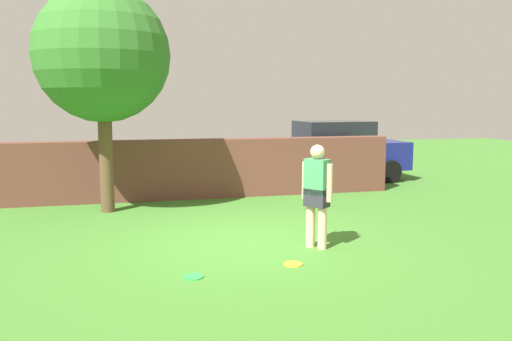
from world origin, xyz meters
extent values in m
plane|color=#3D7528|center=(0.00, 0.00, 0.00)|extent=(40.00, 40.00, 0.00)
cube|color=brown|center=(-1.50, 4.12, 0.69)|extent=(12.16, 0.50, 1.39)
cylinder|color=brown|center=(-2.23, 2.98, 1.23)|extent=(0.28, 0.28, 2.46)
sphere|color=#337028|center=(-2.23, 2.98, 3.21)|extent=(2.72, 2.72, 2.72)
cylinder|color=beige|center=(0.93, -0.55, 0.42)|extent=(0.14, 0.14, 0.85)
cylinder|color=beige|center=(1.06, -0.73, 0.42)|extent=(0.14, 0.14, 0.85)
cube|color=#2D2D38|center=(1.00, -0.64, 0.80)|extent=(0.39, 0.42, 0.28)
cube|color=#3F8C59|center=(1.00, -0.64, 1.12)|extent=(0.39, 0.42, 0.55)
sphere|color=beige|center=(1.00, -0.64, 1.51)|extent=(0.22, 0.22, 0.22)
cylinder|color=beige|center=(0.87, -0.46, 1.05)|extent=(0.09, 0.09, 0.58)
cylinder|color=beige|center=(1.13, -0.82, 1.05)|extent=(0.09, 0.09, 0.58)
cube|color=navy|center=(3.98, 5.87, 0.72)|extent=(4.27, 1.89, 0.80)
cube|color=#1E2328|center=(3.98, 5.87, 1.42)|extent=(2.07, 1.59, 0.60)
cylinder|color=black|center=(5.30, 6.78, 0.32)|extent=(0.65, 0.25, 0.64)
cylinder|color=black|center=(5.38, 5.08, 0.32)|extent=(0.65, 0.25, 0.64)
cylinder|color=black|center=(2.57, 6.66, 0.32)|extent=(0.65, 0.25, 0.64)
cylinder|color=black|center=(2.65, 4.96, 0.32)|extent=(0.65, 0.25, 0.64)
cylinder|color=yellow|center=(0.38, -1.37, 0.01)|extent=(0.27, 0.27, 0.02)
cylinder|color=green|center=(-1.05, -1.56, 0.01)|extent=(0.27, 0.27, 0.02)
camera|label=1|loc=(-1.87, -8.12, 2.28)|focal=36.67mm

